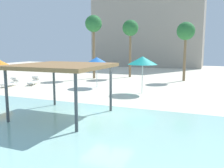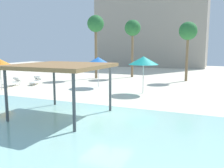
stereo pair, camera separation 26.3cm
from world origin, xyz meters
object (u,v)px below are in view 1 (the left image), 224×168
palm_tree_1 (130,29)px  lounge_chair_2 (34,81)px  beach_umbrella_blue_1 (97,61)px  palm_tree_3 (94,25)px  beach_umbrella_teal_3 (143,60)px  palm_tree_2 (186,32)px  lounge_chair_3 (11,83)px  shade_pavilion (62,67)px

palm_tree_1 → lounge_chair_2: bearing=-125.3°
beach_umbrella_blue_1 → palm_tree_3: bearing=118.6°
beach_umbrella_blue_1 → lounge_chair_2: 6.74m
beach_umbrella_teal_3 → palm_tree_2: (2.23, 8.82, 2.57)m
lounge_chair_2 → lounge_chair_3: same height
lounge_chair_2 → lounge_chair_3: size_ratio=1.03×
lounge_chair_2 → palm_tree_3: 9.31m
beach_umbrella_teal_3 → beach_umbrella_blue_1: bearing=162.9°
shade_pavilion → beach_umbrella_blue_1: 9.71m
shade_pavilion → lounge_chair_2: size_ratio=2.23×
palm_tree_3 → beach_umbrella_teal_3: bearing=-42.8°
shade_pavilion → beach_umbrella_teal_3: beach_umbrella_teal_3 is taller
palm_tree_2 → beach_umbrella_blue_1: bearing=-132.6°
shade_pavilion → lounge_chair_2: (-8.95, 8.48, -2.20)m
lounge_chair_3 → palm_tree_1: bearing=140.8°
lounge_chair_2 → palm_tree_1: bearing=123.4°
palm_tree_1 → palm_tree_2: palm_tree_1 is taller
palm_tree_2 → palm_tree_3: (-9.95, -1.68, 0.91)m
shade_pavilion → palm_tree_1: size_ratio=0.65×
beach_umbrella_blue_1 → palm_tree_2: palm_tree_2 is taller
beach_umbrella_blue_1 → lounge_chair_2: beach_umbrella_blue_1 is taller
lounge_chair_2 → palm_tree_1: (6.69, 9.46, 5.36)m
palm_tree_2 → palm_tree_3: size_ratio=0.86×
beach_umbrella_blue_1 → palm_tree_2: 10.43m
lounge_chair_3 → palm_tree_1: size_ratio=0.28×
palm_tree_2 → beach_umbrella_teal_3: bearing=-104.2°
palm_tree_2 → lounge_chair_3: bearing=-145.4°
palm_tree_3 → palm_tree_2: bearing=9.6°
beach_umbrella_teal_3 → lounge_chair_2: (-10.94, 0.53, -2.22)m
beach_umbrella_blue_1 → lounge_chair_2: size_ratio=1.36×
shade_pavilion → lounge_chair_2: 12.52m
beach_umbrella_blue_1 → lounge_chair_2: bearing=-172.1°
shade_pavilion → lounge_chair_3: size_ratio=2.29×
palm_tree_3 → lounge_chair_2: bearing=-116.0°
lounge_chair_3 → palm_tree_1: (7.94, 11.12, 5.36)m
lounge_chair_2 → palm_tree_2: 16.29m
palm_tree_1 → palm_tree_2: (6.48, -1.16, -0.57)m
palm_tree_2 → palm_tree_1: bearing=169.8°
beach_umbrella_teal_3 → shade_pavilion: bearing=-104.0°
shade_pavilion → palm_tree_2: size_ratio=0.71×
palm_tree_1 → palm_tree_3: (-3.47, -2.84, 0.35)m
beach_umbrella_teal_3 → lounge_chair_2: bearing=177.2°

